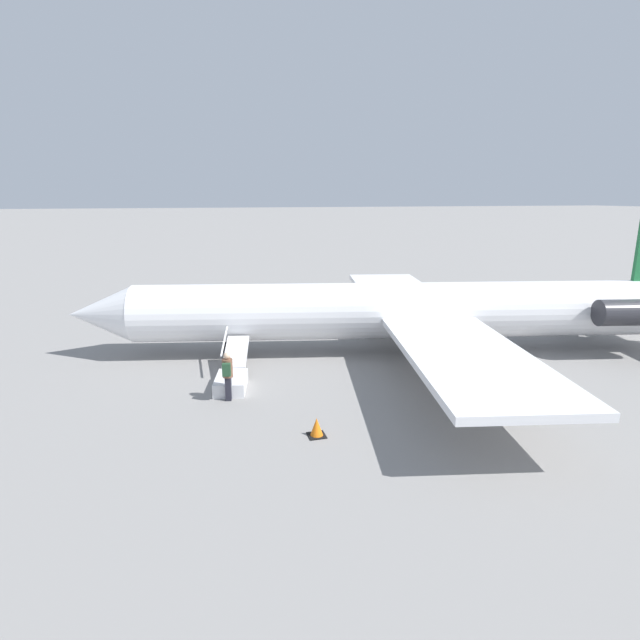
{
  "coord_description": "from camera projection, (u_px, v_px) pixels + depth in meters",
  "views": [
    {
      "loc": [
        9.2,
        20.08,
        6.93
      ],
      "look_at": [
        3.56,
        0.03,
        1.75
      ],
      "focal_mm": 28.0,
      "sensor_mm": 36.0,
      "label": 1
    }
  ],
  "objects": [
    {
      "name": "traffic_cone_near_stairs",
      "position": [
        317.0,
        428.0,
        14.77
      ],
      "size": [
        0.52,
        0.52,
        0.57
      ],
      "color": "black",
      "rests_on": "ground"
    },
    {
      "name": "passenger",
      "position": [
        228.0,
        373.0,
        17.19
      ],
      "size": [
        0.39,
        0.56,
        1.74
      ],
      "rotation": [
        0.0,
        0.0,
        -1.79
      ],
      "color": "#23232D",
      "rests_on": "ground"
    },
    {
      "name": "ground_plane",
      "position": [
        395.0,
        352.0,
        22.85
      ],
      "size": [
        600.0,
        600.0,
        0.0
      ],
      "primitive_type": "plane",
      "color": "gray"
    },
    {
      "name": "boarding_stairs",
      "position": [
        232.0,
        376.0,
        18.7
      ],
      "size": [
        1.84,
        4.14,
        1.66
      ],
      "rotation": [
        0.0,
        0.0,
        -1.79
      ],
      "color": "silver",
      "rests_on": "ground"
    },
    {
      "name": "airplane_main",
      "position": [
        416.0,
        310.0,
        22.42
      ],
      "size": [
        29.02,
        22.31,
        6.58
      ],
      "rotation": [
        0.0,
        0.0,
        -0.22
      ],
      "color": "white",
      "rests_on": "ground"
    }
  ]
}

